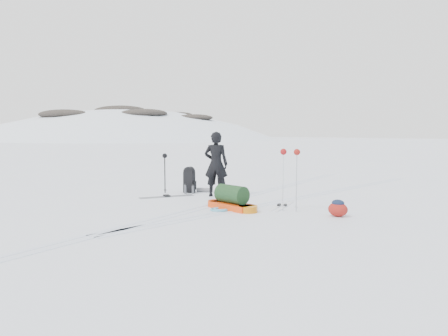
{
  "coord_description": "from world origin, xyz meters",
  "views": [
    {
      "loc": [
        7.3,
        -9.95,
        2.03
      ],
      "look_at": [
        -0.08,
        -0.01,
        0.95
      ],
      "focal_mm": 35.0,
      "sensor_mm": 36.0,
      "label": 1
    }
  ],
  "objects": [
    {
      "name": "touring_skis_white",
      "position": [
        1.69,
        0.19,
        0.01
      ],
      "size": [
        0.63,
        1.69,
        0.06
      ],
      "rotation": [
        0.0,
        0.0,
        -1.34
      ],
      "color": "silver",
      "rests_on": "ground"
    },
    {
      "name": "stuff_sack",
      "position": [
        -0.62,
        1.02,
        0.12
      ],
      "size": [
        0.47,
        0.4,
        0.25
      ],
      "rotation": [
        0.0,
        0.0,
        0.31
      ],
      "color": "black",
      "rests_on": "ground"
    },
    {
      "name": "ski_poles_black",
      "position": [
        -2.58,
        0.14,
        1.05
      ],
      "size": [
        0.18,
        0.16,
        1.28
      ],
      "rotation": [
        0.0,
        0.0,
        0.36
      ],
      "color": "black",
      "rests_on": "ground"
    },
    {
      "name": "rope_coil",
      "position": [
        0.7,
        -1.26,
        0.03
      ],
      "size": [
        0.57,
        0.57,
        0.06
      ],
      "rotation": [
        0.0,
        0.0,
        0.26
      ],
      "color": "#50A8C2",
      "rests_on": "ground"
    },
    {
      "name": "ground",
      "position": [
        0.0,
        0.0,
        0.0
      ],
      "size": [
        200.0,
        200.0,
        0.0
      ],
      "primitive_type": "plane",
      "color": "white",
      "rests_on": "ground"
    },
    {
      "name": "ski_tracks",
      "position": [
        0.61,
        0.88,
        0.0
      ],
      "size": [
        3.38,
        17.97,
        0.01
      ],
      "color": "silver",
      "rests_on": "ground"
    },
    {
      "name": "ski_poles_silver",
      "position": [
        2.17,
        -0.29,
        1.31
      ],
      "size": [
        0.49,
        0.24,
        1.57
      ],
      "rotation": [
        0.0,
        0.0,
        0.4
      ],
      "color": "silver",
      "rests_on": "ground"
    },
    {
      "name": "thermos_pair",
      "position": [
        -1.83,
        0.46,
        0.15
      ],
      "size": [
        0.27,
        0.24,
        0.31
      ],
      "rotation": [
        0.0,
        0.0,
        -0.11
      ],
      "color": "slate",
      "rests_on": "ground"
    },
    {
      "name": "expedition_rucksack",
      "position": [
        -1.95,
        0.71,
        0.39
      ],
      "size": [
        0.79,
        0.74,
        0.85
      ],
      "rotation": [
        0.0,
        0.0,
        0.27
      ],
      "color": "black",
      "rests_on": "ground"
    },
    {
      "name": "skier",
      "position": [
        -0.8,
        0.54,
        0.99
      ],
      "size": [
        0.86,
        0.75,
        1.98
      ],
      "primitive_type": "imported",
      "rotation": [
        0.0,
        0.0,
        3.6
      ],
      "color": "black",
      "rests_on": "ground"
    },
    {
      "name": "pulk_sled",
      "position": [
        0.85,
        -0.93,
        0.24
      ],
      "size": [
        1.69,
        0.76,
        0.62
      ],
      "rotation": [
        0.0,
        0.0,
        -0.18
      ],
      "color": "#EB420D",
      "rests_on": "ground"
    },
    {
      "name": "touring_skis_grey",
      "position": [
        -1.94,
        -0.44,
        0.01
      ],
      "size": [
        1.04,
        1.58,
        0.06
      ],
      "rotation": [
        0.0,
        0.0,
        1.06
      ],
      "color": "#97999F",
      "rests_on": "ground"
    },
    {
      "name": "small_daypack",
      "position": [
        3.41,
        -0.22,
        0.19
      ],
      "size": [
        0.57,
        0.51,
        0.4
      ],
      "rotation": [
        0.0,
        0.0,
        -0.42
      ],
      "color": "maroon",
      "rests_on": "ground"
    }
  ]
}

